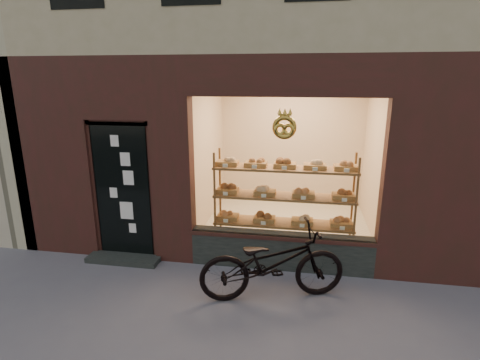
# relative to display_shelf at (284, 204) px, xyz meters

# --- Properties ---
(display_shelf) EXTENTS (2.20, 0.45, 1.70)m
(display_shelf) POSITION_rel_display_shelf_xyz_m (0.00, 0.00, 0.00)
(display_shelf) COLOR brown
(display_shelf) RESTS_ON ground
(bicycle) EXTENTS (2.00, 1.17, 0.99)m
(bicycle) POSITION_rel_display_shelf_xyz_m (-0.06, -1.26, -0.38)
(bicycle) COLOR black
(bicycle) RESTS_ON ground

